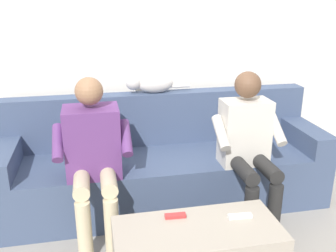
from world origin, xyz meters
name	(u,v)px	position (x,y,z in m)	size (l,w,h in m)	color
ground_plane	(184,252)	(0.00, 0.60, 0.00)	(8.00, 8.00, 0.00)	gray
back_wall	(153,50)	(0.00, -0.62, 1.23)	(5.07, 0.06, 2.46)	silver
couch	(164,167)	(0.00, -0.13, 0.31)	(2.67, 0.76, 0.90)	#3D4C6B
person_left_seated	(248,141)	(-0.57, 0.27, 0.65)	(0.52, 0.56, 1.17)	beige
person_right_seated	(93,150)	(0.57, 0.22, 0.66)	(0.54, 0.59, 1.17)	#5B3370
cat_on_backrest	(150,83)	(0.07, -0.38, 0.98)	(0.56, 0.14, 0.17)	silver
remote_white	(240,216)	(-0.28, 0.87, 0.42)	(0.15, 0.04, 0.02)	white
remote_red	(175,216)	(0.11, 0.79, 0.42)	(0.13, 0.04, 0.02)	#B73333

